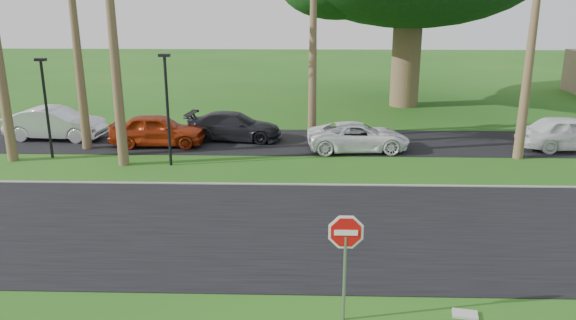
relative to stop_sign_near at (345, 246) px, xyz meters
The scene contains 13 objects.
ground 3.52m from the stop_sign_near, 99.46° to the left, with size 120.00×120.00×0.00m, color #1A4F13.
road 5.33m from the stop_sign_near, 95.71° to the left, with size 120.00×8.00×0.02m, color black.
parking_strip 15.61m from the stop_sign_near, 91.85° to the left, with size 120.00×5.00×0.02m, color black.
curb 9.23m from the stop_sign_near, 93.16° to the left, with size 120.00×0.12×0.06m, color gray.
stop_sign_near is the anchor object (origin of this frame).
streetlight_left 17.34m from the stop_sign_near, 133.83° to the left, with size 0.45×0.25×4.34m.
streetlight_right 13.24m from the stop_sign_near, 119.48° to the left, with size 0.45×0.25×4.64m.
car_silver 20.49m from the stop_sign_near, 129.95° to the left, with size 1.67×4.79×1.58m, color silver.
car_red 16.59m from the stop_sign_near, 118.12° to the left, with size 1.78×4.43×1.51m, color #97280C.
car_dark 16.43m from the stop_sign_near, 105.32° to the left, with size 1.89×4.65×1.35m, color black.
car_minivan 14.14m from the stop_sign_near, 83.56° to the left, with size 2.14×4.64×1.29m, color white.
car_pickup 18.35m from the stop_sign_near, 51.85° to the left, with size 1.85×4.59×1.57m, color white.
utility_slab 3.26m from the stop_sign_near, ahead, with size 0.55×0.35×0.06m, color #A5A49D.
Camera 1 is at (-0.40, -13.95, 6.93)m, focal length 35.00 mm.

